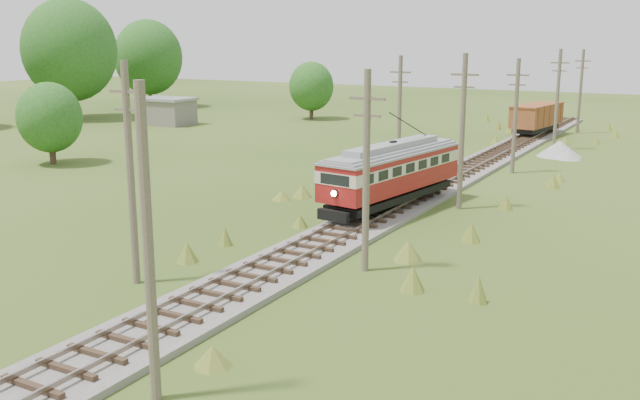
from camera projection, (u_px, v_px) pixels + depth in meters
The scene contains 17 objects.
railbed_main at pixel (426, 191), 45.97m from camera, with size 3.60×96.00×0.57m.
streetcar at pixel (393, 169), 40.75m from camera, with size 4.24×11.57×5.24m.
gondola at pixel (537, 117), 71.93m from camera, with size 3.79×8.62×2.77m.
gravel_pile at pixel (561, 149), 60.02m from camera, with size 3.79×4.02×1.38m.
utility_pole_r_1 at pixel (148, 248), 18.87m from camera, with size 0.30×0.30×8.80m.
utility_pole_r_2 at pixel (366, 170), 29.84m from camera, with size 1.60×0.30×8.60m.
utility_pole_r_3 at pixel (462, 131), 40.91m from camera, with size 1.60×0.30×9.00m.
utility_pole_r_4 at pixel (515, 115), 52.15m from camera, with size 1.60×0.30×8.40m.
utility_pole_r_5 at pixel (557, 99), 62.97m from camera, with size 1.60×0.30×8.90m.
utility_pole_r_6 at pixel (580, 91), 74.16m from camera, with size 1.60×0.30×8.70m.
utility_pole_l_a at pixel (130, 172), 28.24m from camera, with size 1.60×0.30×9.00m.
utility_pole_l_b at pixel (399, 113), 52.28m from camera, with size 1.60×0.30×8.60m.
tree_left_4 at pixel (69, 50), 86.81m from camera, with size 11.34×11.34×14.61m.
tree_left_5 at pixel (148, 57), 101.67m from camera, with size 9.66×9.66×12.44m.
tree_mid_a at pixel (311, 86), 87.37m from camera, with size 5.46×5.46×7.03m.
tree_mid_c at pixel (50, 118), 56.02m from camera, with size 5.04×5.04×6.49m.
shed at pixel (166, 111), 82.53m from camera, with size 6.40×4.40×3.10m.
Camera 1 is at (15.90, -8.60, 9.83)m, focal length 40.00 mm.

